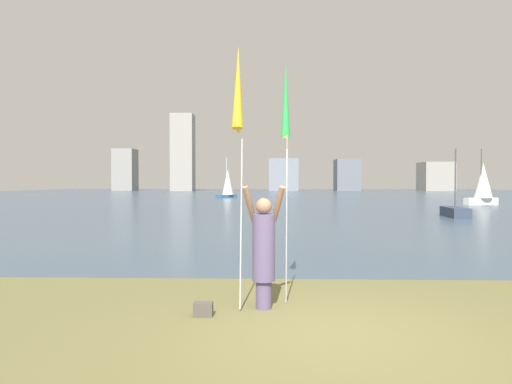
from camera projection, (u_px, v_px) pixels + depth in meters
name	position (u px, v px, depth m)	size (l,w,h in m)	color
ground	(276.00, 198.00, 56.75)	(120.00, 138.00, 0.12)	brown
person	(264.00, 248.00, 6.99)	(0.71, 0.52, 1.94)	#594C72
kite_flag_left	(238.00, 94.00, 6.41)	(0.16, 1.18, 3.94)	#B2B2B7
kite_flag_right	(286.00, 106.00, 7.47)	(0.16, 0.82, 3.97)	#B2B2B7
bag	(203.00, 309.00, 6.59)	(0.28, 0.16, 0.21)	#4C4742
sailboat_2	(228.00, 184.00, 57.21)	(2.65, 2.71, 5.14)	#2D6084
sailboat_3	(455.00, 212.00, 25.40)	(1.23, 2.92, 3.89)	#333D51
sailboat_5	(483.00, 184.00, 39.21)	(3.15, 1.92, 4.92)	white
skyline_tower_0	(125.00, 170.00, 106.18)	(4.84, 5.34, 9.84)	gray
skyline_tower_1	(183.00, 153.00, 101.46)	(5.00, 4.62, 17.40)	gray
skyline_tower_2	(283.00, 175.00, 102.04)	(6.51, 7.70, 7.26)	gray
skyline_tower_3	(347.00, 175.00, 104.33)	(5.42, 6.29, 7.28)	slate
skyline_tower_4	(436.00, 177.00, 102.30)	(6.72, 6.83, 6.53)	gray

